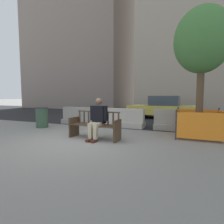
{
  "coord_description": "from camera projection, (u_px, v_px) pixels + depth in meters",
  "views": [
    {
      "loc": [
        3.04,
        -4.27,
        1.35
      ],
      "look_at": [
        0.38,
        2.17,
        0.75
      ],
      "focal_mm": 28.0,
      "sensor_mm": 36.0,
      "label": 1
    }
  ],
  "objects": [
    {
      "name": "trash_bin",
      "position": [
        42.0,
        117.0,
        7.76
      ],
      "size": [
        0.54,
        0.54,
        0.9
      ],
      "color": "#334C38",
      "rests_on": "ground"
    },
    {
      "name": "jersey_barrier_left",
      "position": [
        81.0,
        117.0,
        8.76
      ],
      "size": [
        2.02,
        0.74,
        0.84
      ],
      "color": "gray",
      "rests_on": "ground"
    },
    {
      "name": "street_asphalt",
      "position": [
        140.0,
        115.0,
        13.22
      ],
      "size": [
        120.0,
        12.0,
        0.01
      ],
      "primitive_type": "cube",
      "color": "black",
      "rests_on": "ground"
    },
    {
      "name": "ground_plane",
      "position": [
        73.0,
        142.0,
        5.2
      ],
      "size": [
        200.0,
        200.0,
        0.0
      ],
      "primitive_type": "plane",
      "color": "gray"
    },
    {
      "name": "car_taxi_near",
      "position": [
        162.0,
        107.0,
        11.1
      ],
      "size": [
        4.18,
        2.1,
        1.42
      ],
      "color": "#DBC64C",
      "rests_on": "ground"
    },
    {
      "name": "jersey_barrier_right",
      "position": [
        179.0,
        122.0,
        7.05
      ],
      "size": [
        2.0,
        0.69,
        0.84
      ],
      "color": "gray",
      "rests_on": "ground"
    },
    {
      "name": "street_bench",
      "position": [
        95.0,
        126.0,
        5.67
      ],
      "size": [
        1.72,
        0.63,
        0.88
      ],
      "color": "#473323",
      "rests_on": "ground"
    },
    {
      "name": "jersey_barrier_centre",
      "position": [
        122.0,
        119.0,
        7.92
      ],
      "size": [
        2.02,
        0.75,
        0.84
      ],
      "color": "#ADA89E",
      "rests_on": "ground"
    },
    {
      "name": "street_tree",
      "position": [
        202.0,
        41.0,
        5.61
      ],
      "size": [
        1.76,
        1.76,
        4.23
      ],
      "color": "brown",
      "rests_on": "ground"
    },
    {
      "name": "construction_fence",
      "position": [
        199.0,
        123.0,
        5.84
      ],
      "size": [
        1.41,
        1.41,
        0.97
      ],
      "color": "#2D2D33",
      "rests_on": "ground"
    },
    {
      "name": "seated_person",
      "position": [
        98.0,
        118.0,
        5.53
      ],
      "size": [
        0.59,
        0.74,
        1.31
      ],
      "color": "black",
      "rests_on": "ground"
    }
  ]
}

